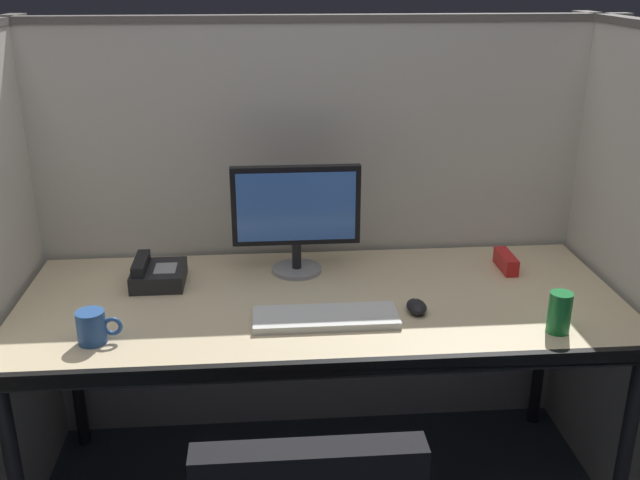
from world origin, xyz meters
TOP-DOWN VIEW (x-y plane):
  - cubicle_partition_rear at (0.00, 0.74)m, footprint 2.21×0.06m
  - desk at (0.00, 0.29)m, footprint 1.90×0.80m
  - monitor_center at (-0.07, 0.52)m, footprint 0.43×0.17m
  - keyboard_main at (-0.00, 0.15)m, footprint 0.43×0.15m
  - computer_mouse at (0.28, 0.18)m, footprint 0.06×0.10m
  - desk_phone at (-0.53, 0.46)m, footprint 0.17×0.19m
  - coffee_mug at (-0.66, 0.07)m, footprint 0.13×0.08m
  - soda_can at (0.66, 0.03)m, footprint 0.07×0.07m
  - red_stapler at (0.66, 0.49)m, footprint 0.04×0.15m

SIDE VIEW (x-z plane):
  - desk at x=0.00m, z-range 0.32..1.06m
  - keyboard_main at x=0.00m, z-range 0.74..0.76m
  - computer_mouse at x=0.28m, z-range 0.74..0.77m
  - red_stapler at x=0.66m, z-range 0.74..0.80m
  - desk_phone at x=-0.53m, z-range 0.73..0.82m
  - coffee_mug at x=-0.66m, z-range 0.74..0.84m
  - cubicle_partition_rear at x=0.00m, z-range 0.00..1.58m
  - soda_can at x=0.66m, z-range 0.74..0.86m
  - monitor_center at x=-0.07m, z-range 0.77..1.14m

